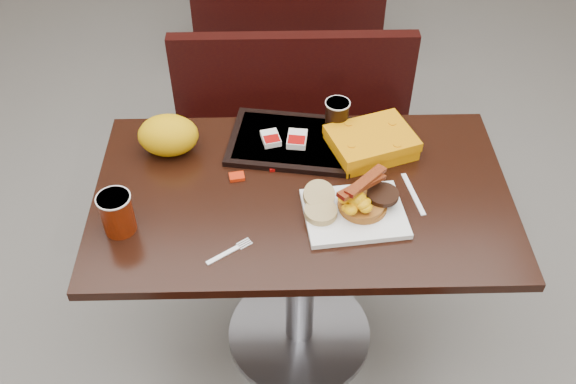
{
  "coord_description": "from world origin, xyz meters",
  "views": [
    {
      "loc": [
        -0.07,
        -1.31,
        2.04
      ],
      "look_at": [
        -0.04,
        -0.07,
        0.82
      ],
      "focal_mm": 39.84,
      "sensor_mm": 36.0,
      "label": 1
    }
  ],
  "objects_px": {
    "platter": "(354,214)",
    "fork": "(223,255)",
    "table_near": "(300,272)",
    "hashbrown_sleeve_right": "(297,139)",
    "bench_near_n": "(294,139)",
    "coffee_cup_far": "(337,116)",
    "pancake_stack": "(363,204)",
    "tray": "(292,141)",
    "coffee_cup_near": "(117,213)",
    "hashbrown_sleeve_left": "(271,138)",
    "knife": "(413,194)",
    "paper_bag": "(168,135)",
    "clamshell": "(371,143)"
  },
  "relations": [
    {
      "from": "bench_near_n",
      "to": "pancake_stack",
      "type": "xyz_separation_m",
      "value": [
        0.16,
        -0.78,
        0.42
      ]
    },
    {
      "from": "platter",
      "to": "fork",
      "type": "relative_size",
      "value": 2.03
    },
    {
      "from": "fork",
      "to": "tray",
      "type": "distance_m",
      "value": 0.49
    },
    {
      "from": "pancake_stack",
      "to": "fork",
      "type": "relative_size",
      "value": 1.0
    },
    {
      "from": "tray",
      "to": "bench_near_n",
      "type": "bearing_deg",
      "value": 96.39
    },
    {
      "from": "table_near",
      "to": "tray",
      "type": "height_order",
      "value": "tray"
    },
    {
      "from": "bench_near_n",
      "to": "paper_bag",
      "type": "relative_size",
      "value": 5.47
    },
    {
      "from": "tray",
      "to": "knife",
      "type": "bearing_deg",
      "value": -25.07
    },
    {
      "from": "table_near",
      "to": "hashbrown_sleeve_right",
      "type": "bearing_deg",
      "value": 92.51
    },
    {
      "from": "coffee_cup_near",
      "to": "clamshell",
      "type": "relative_size",
      "value": 0.49
    },
    {
      "from": "pancake_stack",
      "to": "hashbrown_sleeve_right",
      "type": "bearing_deg",
      "value": 121.36
    },
    {
      "from": "coffee_cup_near",
      "to": "clamshell",
      "type": "bearing_deg",
      "value": 23.18
    },
    {
      "from": "fork",
      "to": "hashbrown_sleeve_right",
      "type": "relative_size",
      "value": 1.72
    },
    {
      "from": "pancake_stack",
      "to": "coffee_cup_far",
      "type": "relative_size",
      "value": 1.36
    },
    {
      "from": "table_near",
      "to": "paper_bag",
      "type": "relative_size",
      "value": 6.57
    },
    {
      "from": "coffee_cup_far",
      "to": "clamshell",
      "type": "xyz_separation_m",
      "value": [
        0.1,
        -0.09,
        -0.03
      ]
    },
    {
      "from": "fork",
      "to": "clamshell",
      "type": "distance_m",
      "value": 0.6
    },
    {
      "from": "bench_near_n",
      "to": "pancake_stack",
      "type": "height_order",
      "value": "pancake_stack"
    },
    {
      "from": "knife",
      "to": "paper_bag",
      "type": "xyz_separation_m",
      "value": [
        -0.72,
        0.21,
        0.06
      ]
    },
    {
      "from": "bench_near_n",
      "to": "coffee_cup_far",
      "type": "distance_m",
      "value": 0.64
    },
    {
      "from": "pancake_stack",
      "to": "paper_bag",
      "type": "xyz_separation_m",
      "value": [
        -0.56,
        0.27,
        0.03
      ]
    },
    {
      "from": "bench_near_n",
      "to": "platter",
      "type": "height_order",
      "value": "platter"
    },
    {
      "from": "hashbrown_sleeve_left",
      "to": "coffee_cup_far",
      "type": "height_order",
      "value": "coffee_cup_far"
    },
    {
      "from": "table_near",
      "to": "knife",
      "type": "distance_m",
      "value": 0.49
    },
    {
      "from": "knife",
      "to": "fork",
      "type": "bearing_deg",
      "value": -78.62
    },
    {
      "from": "hashbrown_sleeve_left",
      "to": "clamshell",
      "type": "bearing_deg",
      "value": -20.16
    },
    {
      "from": "pancake_stack",
      "to": "knife",
      "type": "height_order",
      "value": "pancake_stack"
    },
    {
      "from": "coffee_cup_near",
      "to": "clamshell",
      "type": "xyz_separation_m",
      "value": [
        0.72,
        0.31,
        -0.03
      ]
    },
    {
      "from": "knife",
      "to": "hashbrown_sleeve_right",
      "type": "relative_size",
      "value": 2.17
    },
    {
      "from": "coffee_cup_far",
      "to": "pancake_stack",
      "type": "bearing_deg",
      "value": -82.29
    },
    {
      "from": "coffee_cup_near",
      "to": "tray",
      "type": "xyz_separation_m",
      "value": [
        0.47,
        0.35,
        -0.05
      ]
    },
    {
      "from": "fork",
      "to": "paper_bag",
      "type": "relative_size",
      "value": 0.74
    },
    {
      "from": "table_near",
      "to": "clamshell",
      "type": "distance_m",
      "value": 0.49
    },
    {
      "from": "hashbrown_sleeve_right",
      "to": "clamshell",
      "type": "height_order",
      "value": "clamshell"
    },
    {
      "from": "fork",
      "to": "hashbrown_sleeve_right",
      "type": "xyz_separation_m",
      "value": [
        0.21,
        0.44,
        0.03
      ]
    },
    {
      "from": "fork",
      "to": "pancake_stack",
      "type": "bearing_deg",
      "value": -12.96
    },
    {
      "from": "coffee_cup_near",
      "to": "coffee_cup_far",
      "type": "distance_m",
      "value": 0.73
    },
    {
      "from": "platter",
      "to": "knife",
      "type": "relative_size",
      "value": 1.61
    },
    {
      "from": "platter",
      "to": "fork",
      "type": "xyz_separation_m",
      "value": [
        -0.36,
        -0.14,
        -0.01
      ]
    },
    {
      "from": "pancake_stack",
      "to": "knife",
      "type": "relative_size",
      "value": 0.79
    },
    {
      "from": "coffee_cup_far",
      "to": "hashbrown_sleeve_right",
      "type": "bearing_deg",
      "value": -153.22
    },
    {
      "from": "table_near",
      "to": "bench_near_n",
      "type": "height_order",
      "value": "table_near"
    },
    {
      "from": "table_near",
      "to": "hashbrown_sleeve_left",
      "type": "distance_m",
      "value": 0.46
    },
    {
      "from": "bench_near_n",
      "to": "coffee_cup_far",
      "type": "height_order",
      "value": "coffee_cup_far"
    },
    {
      "from": "bench_near_n",
      "to": "fork",
      "type": "xyz_separation_m",
      "value": [
        -0.22,
        -0.94,
        0.39
      ]
    },
    {
      "from": "table_near",
      "to": "pancake_stack",
      "type": "distance_m",
      "value": 0.45
    },
    {
      "from": "coffee_cup_near",
      "to": "coffee_cup_far",
      "type": "height_order",
      "value": "coffee_cup_near"
    },
    {
      "from": "knife",
      "to": "tray",
      "type": "distance_m",
      "value": 0.41
    },
    {
      "from": "table_near",
      "to": "platter",
      "type": "xyz_separation_m",
      "value": [
        0.14,
        -0.1,
        0.38
      ]
    },
    {
      "from": "hashbrown_sleeve_left",
      "to": "hashbrown_sleeve_right",
      "type": "relative_size",
      "value": 0.9
    }
  ]
}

